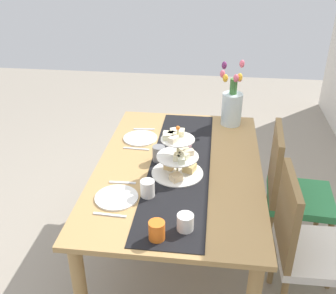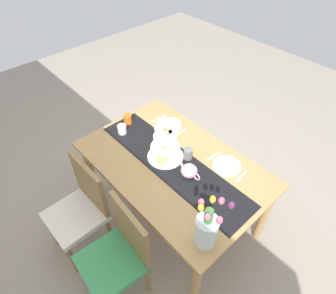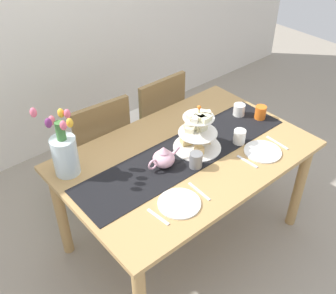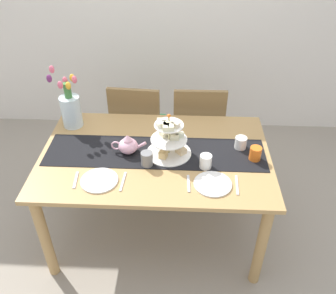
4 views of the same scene
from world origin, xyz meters
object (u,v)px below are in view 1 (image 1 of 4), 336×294
at_px(dinner_plate_left, 140,138).
at_px(knife_left, 136,149).
at_px(teapot, 182,143).
at_px(knife_right, 110,215).
at_px(mug_orange, 157,231).
at_px(chair_left, 290,188).
at_px(fork_right, 123,183).
at_px(tiered_cake_stand, 178,157).
at_px(fork_left, 144,129).
at_px(cream_jug, 185,223).
at_px(dining_table, 179,180).
at_px(mug_grey, 159,154).
at_px(chair_right, 304,243).
at_px(mug_white_text, 148,189).
at_px(tulip_vase, 232,105).
at_px(dinner_plate_right, 117,197).

relative_size(dinner_plate_left, knife_left, 1.35).
xyz_separation_m(teapot, knife_right, (0.69, -0.29, -0.06)).
relative_size(teapot, mug_orange, 2.51).
relative_size(chair_left, fork_right, 6.07).
distance_m(tiered_cake_stand, fork_left, 0.64).
height_order(cream_jug, dinner_plate_left, cream_jug).
height_order(dining_table, fork_right, fork_right).
height_order(chair_left, teapot, chair_left).
distance_m(mug_grey, mug_orange, 0.70).
distance_m(chair_right, fork_right, 1.05).
height_order(teapot, knife_right, teapot).
distance_m(fork_right, knife_right, 0.29).
distance_m(cream_jug, mug_white_text, 0.33).
height_order(chair_right, tulip_vase, tulip_vase).
bearing_deg(mug_white_text, tulip_vase, 154.97).
relative_size(dining_table, chair_right, 1.68).
distance_m(dining_table, chair_left, 0.76).
xyz_separation_m(teapot, fork_left, (-0.28, -0.29, -0.06)).
bearing_deg(mug_white_text, tiered_cake_stand, 150.18).
bearing_deg(teapot, knife_left, -88.67).
relative_size(chair_left, knife_left, 5.35).
xyz_separation_m(tulip_vase, fork_left, (0.17, -0.61, -0.15)).
xyz_separation_m(chair_right, knife_left, (-0.49, -1.01, 0.25)).
relative_size(knife_left, mug_orange, 1.79).
bearing_deg(fork_left, dinner_plate_right, 0.00).
bearing_deg(knife_left, dinner_plate_left, 180.00).
height_order(dinner_plate_right, mug_white_text, mug_white_text).
relative_size(tulip_vase, cream_jug, 5.29).
relative_size(chair_right, knife_left, 5.35).
bearing_deg(fork_right, knife_right, 0.00).
bearing_deg(tiered_cake_stand, dining_table, -178.31).
bearing_deg(mug_white_text, mug_orange, 16.67).
distance_m(tiered_cake_stand, knife_right, 0.53).
relative_size(chair_right, mug_grey, 9.58).
bearing_deg(dining_table, fork_left, -147.69).
bearing_deg(knife_right, tulip_vase, 152.01).
bearing_deg(mug_grey, dining_table, 71.25).
height_order(chair_left, mug_grey, chair_left).
bearing_deg(knife_left, mug_white_text, 17.63).
bearing_deg(mug_grey, dinner_plate_left, -148.99).
relative_size(tulip_vase, mug_white_text, 4.73).
bearing_deg(dining_table, mug_grey, -108.75).
bearing_deg(fork_left, dining_table, 32.31).
height_order(chair_right, dinner_plate_right, chair_right).
height_order(fork_right, mug_grey, mug_grey).
height_order(teapot, fork_left, teapot).
distance_m(dining_table, knife_right, 0.60).
xyz_separation_m(chair_left, fork_left, (-0.25, -1.01, 0.25)).
relative_size(dining_table, fork_right, 10.21).
height_order(tiered_cake_stand, dinner_plate_right, tiered_cake_stand).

